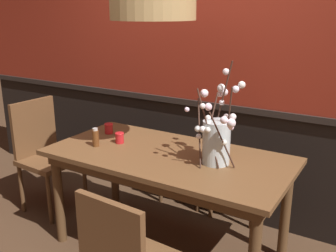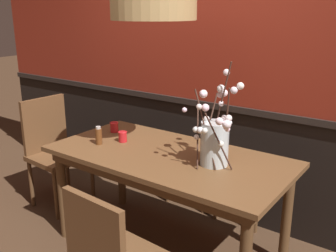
{
  "view_description": "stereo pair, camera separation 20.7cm",
  "coord_description": "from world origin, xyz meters",
  "px_view_note": "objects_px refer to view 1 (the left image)",
  "views": [
    {
      "loc": [
        1.31,
        -2.18,
        1.74
      ],
      "look_at": [
        0.0,
        0.0,
        0.97
      ],
      "focal_mm": 41.5,
      "sensor_mm": 36.0,
      "label": 1
    },
    {
      "loc": [
        1.48,
        -2.06,
        1.74
      ],
      "look_at": [
        0.0,
        0.0,
        0.97
      ],
      "focal_mm": 41.5,
      "sensor_mm": 36.0,
      "label": 2
    }
  ],
  "objects_px": {
    "chair_far_side_right": "(244,155)",
    "dining_table": "(168,165)",
    "pendant_lamp": "(153,1)",
    "condiment_bottle": "(96,138)",
    "vase_with_blossoms": "(217,139)",
    "chair_far_side_left": "(191,146)",
    "chair_head_west_end": "(45,150)",
    "candle_holder_nearer_edge": "(109,128)",
    "candle_holder_nearer_center": "(120,138)"
  },
  "relations": [
    {
      "from": "chair_far_side_right",
      "to": "candle_holder_nearer_edge",
      "type": "height_order",
      "value": "chair_far_side_right"
    },
    {
      "from": "chair_far_side_left",
      "to": "dining_table",
      "type": "bearing_deg",
      "value": -72.92
    },
    {
      "from": "chair_head_west_end",
      "to": "condiment_bottle",
      "type": "distance_m",
      "value": 0.8
    },
    {
      "from": "chair_head_west_end",
      "to": "dining_table",
      "type": "bearing_deg",
      "value": -0.31
    },
    {
      "from": "vase_with_blossoms",
      "to": "candle_holder_nearer_center",
      "type": "height_order",
      "value": "vase_with_blossoms"
    },
    {
      "from": "chair_far_side_left",
      "to": "candle_holder_nearer_center",
      "type": "height_order",
      "value": "chair_far_side_left"
    },
    {
      "from": "dining_table",
      "to": "chair_far_side_right",
      "type": "relative_size",
      "value": 1.83
    },
    {
      "from": "vase_with_blossoms",
      "to": "candle_holder_nearer_edge",
      "type": "relative_size",
      "value": 7.99
    },
    {
      "from": "chair_far_side_left",
      "to": "condiment_bottle",
      "type": "xyz_separation_m",
      "value": [
        -0.28,
        -0.99,
        0.32
      ]
    },
    {
      "from": "chair_head_west_end",
      "to": "candle_holder_nearer_center",
      "type": "distance_m",
      "value": 0.88
    },
    {
      "from": "condiment_bottle",
      "to": "pendant_lamp",
      "type": "relative_size",
      "value": 0.13
    },
    {
      "from": "dining_table",
      "to": "chair_far_side_left",
      "type": "height_order",
      "value": "chair_far_side_left"
    },
    {
      "from": "chair_head_west_end",
      "to": "pendant_lamp",
      "type": "relative_size",
      "value": 0.91
    },
    {
      "from": "dining_table",
      "to": "chair_far_side_right",
      "type": "bearing_deg",
      "value": 73.31
    },
    {
      "from": "condiment_bottle",
      "to": "chair_far_side_right",
      "type": "bearing_deg",
      "value": 51.15
    },
    {
      "from": "chair_far_side_left",
      "to": "pendant_lamp",
      "type": "relative_size",
      "value": 0.82
    },
    {
      "from": "vase_with_blossoms",
      "to": "candle_holder_nearer_center",
      "type": "distance_m",
      "value": 0.8
    },
    {
      "from": "candle_holder_nearer_center",
      "to": "chair_far_side_left",
      "type": "bearing_deg",
      "value": 78.61
    },
    {
      "from": "chair_far_side_left",
      "to": "condiment_bottle",
      "type": "bearing_deg",
      "value": -105.61
    },
    {
      "from": "dining_table",
      "to": "pendant_lamp",
      "type": "distance_m",
      "value": 1.11
    },
    {
      "from": "candle_holder_nearer_center",
      "to": "pendant_lamp",
      "type": "xyz_separation_m",
      "value": [
        0.33,
        -0.02,
        0.98
      ]
    },
    {
      "from": "vase_with_blossoms",
      "to": "dining_table",
      "type": "bearing_deg",
      "value": -176.48
    },
    {
      "from": "chair_far_side_right",
      "to": "chair_far_side_left",
      "type": "bearing_deg",
      "value": 179.65
    },
    {
      "from": "chair_head_west_end",
      "to": "vase_with_blossoms",
      "type": "height_order",
      "value": "vase_with_blossoms"
    },
    {
      "from": "dining_table",
      "to": "chair_head_west_end",
      "type": "height_order",
      "value": "chair_head_west_end"
    },
    {
      "from": "vase_with_blossoms",
      "to": "chair_far_side_right",
      "type": "bearing_deg",
      "value": 96.73
    },
    {
      "from": "pendant_lamp",
      "to": "chair_head_west_end",
      "type": "bearing_deg",
      "value": 179.27
    },
    {
      "from": "candle_holder_nearer_edge",
      "to": "chair_head_west_end",
      "type": "bearing_deg",
      "value": -166.93
    },
    {
      "from": "chair_head_west_end",
      "to": "candle_holder_nearer_edge",
      "type": "relative_size",
      "value": 11.71
    },
    {
      "from": "candle_holder_nearer_center",
      "to": "pendant_lamp",
      "type": "bearing_deg",
      "value": -3.4
    },
    {
      "from": "chair_head_west_end",
      "to": "candle_holder_nearer_edge",
      "type": "height_order",
      "value": "chair_head_west_end"
    },
    {
      "from": "chair_far_side_right",
      "to": "condiment_bottle",
      "type": "xyz_separation_m",
      "value": [
        -0.8,
        -0.99,
        0.3
      ]
    },
    {
      "from": "candle_holder_nearer_edge",
      "to": "condiment_bottle",
      "type": "distance_m",
      "value": 0.31
    },
    {
      "from": "chair_far_side_right",
      "to": "pendant_lamp",
      "type": "xyz_separation_m",
      "value": [
        -0.36,
        -0.86,
        1.26
      ]
    },
    {
      "from": "chair_far_side_right",
      "to": "chair_head_west_end",
      "type": "bearing_deg",
      "value": -151.02
    },
    {
      "from": "dining_table",
      "to": "chair_head_west_end",
      "type": "xyz_separation_m",
      "value": [
        -1.28,
        0.01,
        -0.13
      ]
    },
    {
      "from": "chair_far_side_left",
      "to": "vase_with_blossoms",
      "type": "bearing_deg",
      "value": -53.52
    },
    {
      "from": "chair_far_side_right",
      "to": "pendant_lamp",
      "type": "distance_m",
      "value": 1.57
    },
    {
      "from": "chair_far_side_right",
      "to": "candle_holder_nearer_edge",
      "type": "bearing_deg",
      "value": -142.28
    },
    {
      "from": "candle_holder_nearer_edge",
      "to": "pendant_lamp",
      "type": "distance_m",
      "value": 1.13
    },
    {
      "from": "chair_far_side_left",
      "to": "candle_holder_nearer_edge",
      "type": "xyz_separation_m",
      "value": [
        -0.39,
        -0.71,
        0.3
      ]
    },
    {
      "from": "candle_holder_nearer_center",
      "to": "condiment_bottle",
      "type": "relative_size",
      "value": 0.58
    },
    {
      "from": "chair_far_side_right",
      "to": "dining_table",
      "type": "bearing_deg",
      "value": -106.69
    },
    {
      "from": "chair_far_side_right",
      "to": "vase_with_blossoms",
      "type": "relative_size",
      "value": 1.4
    },
    {
      "from": "condiment_bottle",
      "to": "chair_head_west_end",
      "type": "bearing_deg",
      "value": 169.03
    },
    {
      "from": "vase_with_blossoms",
      "to": "condiment_bottle",
      "type": "relative_size",
      "value": 4.8
    },
    {
      "from": "dining_table",
      "to": "pendant_lamp",
      "type": "height_order",
      "value": "pendant_lamp"
    },
    {
      "from": "chair_far_side_right",
      "to": "candle_holder_nearer_edge",
      "type": "xyz_separation_m",
      "value": [
        -0.91,
        -0.7,
        0.28
      ]
    },
    {
      "from": "chair_head_west_end",
      "to": "pendant_lamp",
      "type": "bearing_deg",
      "value": -0.73
    },
    {
      "from": "dining_table",
      "to": "vase_with_blossoms",
      "type": "height_order",
      "value": "vase_with_blossoms"
    }
  ]
}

